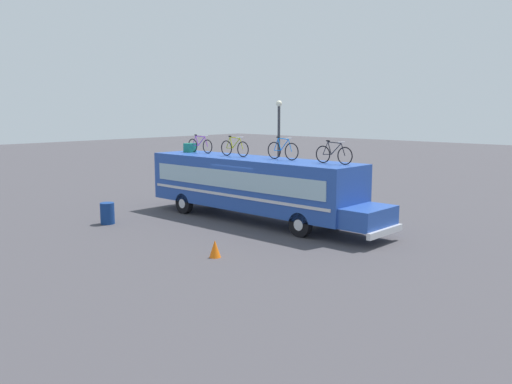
{
  "coord_description": "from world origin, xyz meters",
  "views": [
    {
      "loc": [
        16.21,
        -17.13,
        4.89
      ],
      "look_at": [
        0.31,
        0.0,
        1.28
      ],
      "focal_mm": 37.94,
      "sensor_mm": 36.0,
      "label": 1
    }
  ],
  "objects": [
    {
      "name": "rooftop_bicycle_1",
      "position": [
        -3.7,
        0.3,
        3.13
      ],
      "size": [
        1.75,
        0.44,
        0.89
      ],
      "color": "black",
      "rests_on": "bus"
    },
    {
      "name": "traffic_cone",
      "position": [
        3.36,
        -5.29,
        0.29
      ],
      "size": [
        0.39,
        0.39,
        0.59
      ],
      "primitive_type": "cone",
      "color": "orange",
      "rests_on": "ground"
    },
    {
      "name": "trash_bin",
      "position": [
        -3.9,
        -4.82,
        0.46
      ],
      "size": [
        0.59,
        0.59,
        0.92
      ],
      "primitive_type": "cylinder",
      "color": "navy",
      "rests_on": "ground"
    },
    {
      "name": "street_lamp",
      "position": [
        -2.05,
        4.28,
        3.13
      ],
      "size": [
        0.31,
        0.31,
        5.31
      ],
      "color": "#38383D",
      "rests_on": "ground"
    },
    {
      "name": "rooftop_bicycle_4",
      "position": [
        4.17,
        0.29,
        3.14
      ],
      "size": [
        1.72,
        0.44,
        0.92
      ],
      "color": "black",
      "rests_on": "bus"
    },
    {
      "name": "rooftop_bicycle_3",
      "position": [
        1.57,
        0.3,
        3.16
      ],
      "size": [
        1.69,
        0.44,
        0.97
      ],
      "color": "black",
      "rests_on": "bus"
    },
    {
      "name": "rooftop_bicycle_2",
      "position": [
        -1.06,
        0.05,
        3.15
      ],
      "size": [
        1.75,
        0.44,
        0.92
      ],
      "color": "black",
      "rests_on": "bus"
    },
    {
      "name": "ground_plane",
      "position": [
        0.0,
        0.0,
        0.0
      ],
      "size": [
        120.0,
        120.0,
        0.0
      ],
      "primitive_type": "plane",
      "color": "#423F44"
    },
    {
      "name": "luggage_bag_1",
      "position": [
        -4.37,
        0.23,
        2.98
      ],
      "size": [
        0.45,
        0.46,
        0.44
      ],
      "primitive_type": "cube",
      "color": "#1E7F66",
      "rests_on": "bus"
    },
    {
      "name": "bus",
      "position": [
        0.22,
        -0.0,
        1.62
      ],
      "size": [
        12.1,
        2.48,
        2.76
      ],
      "color": "#23479E",
      "rests_on": "ground"
    }
  ]
}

